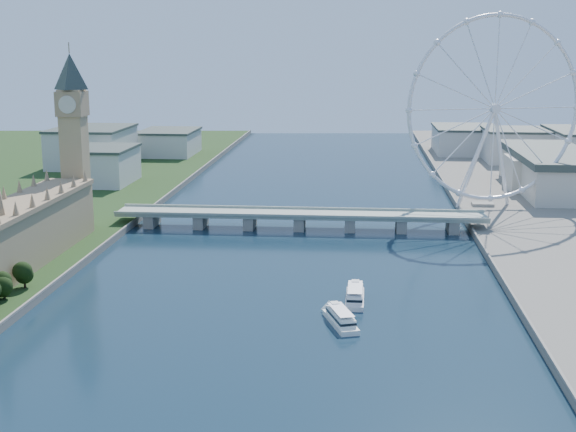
# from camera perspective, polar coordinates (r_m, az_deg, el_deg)

# --- Properties ---
(big_ben) EXTENTS (20.02, 20.02, 110.00)m
(big_ben) POSITION_cam_1_polar(r_m,az_deg,el_deg) (474.39, -15.05, 6.71)
(big_ben) COLOR tan
(big_ben) RESTS_ON ground
(westminster_bridge) EXTENTS (220.00, 22.00, 9.50)m
(westminster_bridge) POSITION_cam_1_polar(r_m,az_deg,el_deg) (477.94, 0.85, -0.12)
(westminster_bridge) COLOR gray
(westminster_bridge) RESTS_ON ground
(london_eye) EXTENTS (113.60, 39.12, 124.30)m
(london_eye) POSITION_cam_1_polar(r_m,az_deg,el_deg) (529.59, 14.49, 7.35)
(london_eye) COLOR silver
(london_eye) RESTS_ON ground
(county_hall) EXTENTS (54.00, 144.00, 35.00)m
(county_hall) POSITION_cam_1_polar(r_m,az_deg,el_deg) (621.74, 18.08, 1.50)
(county_hall) COLOR beige
(county_hall) RESTS_ON ground
(city_skyline) EXTENTS (505.00, 280.00, 32.00)m
(city_skyline) POSITION_cam_1_polar(r_m,az_deg,el_deg) (731.67, 5.43, 4.89)
(city_skyline) COLOR beige
(city_skyline) RESTS_ON ground
(tour_boat_near) EXTENTS (8.38, 31.46, 6.95)m
(tour_boat_near) POSITION_cam_1_polar(r_m,az_deg,el_deg) (345.70, 4.78, -6.08)
(tour_boat_near) COLOR silver
(tour_boat_near) RESTS_ON ground
(tour_boat_far) EXTENTS (16.65, 31.04, 6.66)m
(tour_boat_far) POSITION_cam_1_polar(r_m,az_deg,el_deg) (317.80, 3.76, -7.71)
(tour_boat_far) COLOR white
(tour_boat_far) RESTS_ON ground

